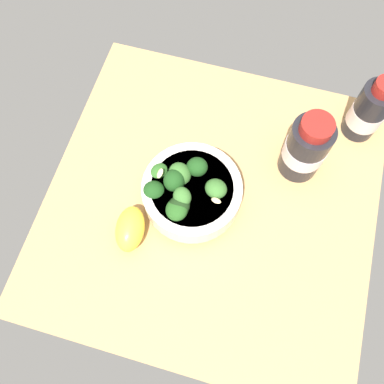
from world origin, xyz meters
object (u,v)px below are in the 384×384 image
Objects in this scene: bowl_of_broccoli at (190,191)px; bottle_tall at (306,148)px; bottle_short at (369,111)px; lemon_wedge at (130,229)px.

bottle_tall is (17.82, 12.51, 2.67)cm from bowl_of_broccoli.
bottle_short is (10.00, 11.17, -0.62)cm from bottle_tall.
lemon_wedge is 0.56× the size of bottle_short.
lemon_wedge is at bearing -132.70° from bowl_of_broccoli.
bottle_short reaches higher than bowl_of_broccoli.
bowl_of_broccoli is 2.13× the size of lemon_wedge.
lemon_wedge is 0.54× the size of bottle_tall.
bottle_tall reaches higher than bottle_short.
bowl_of_broccoli is 21.94cm from bottle_tall.
bottle_tall reaches higher than lemon_wedge.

